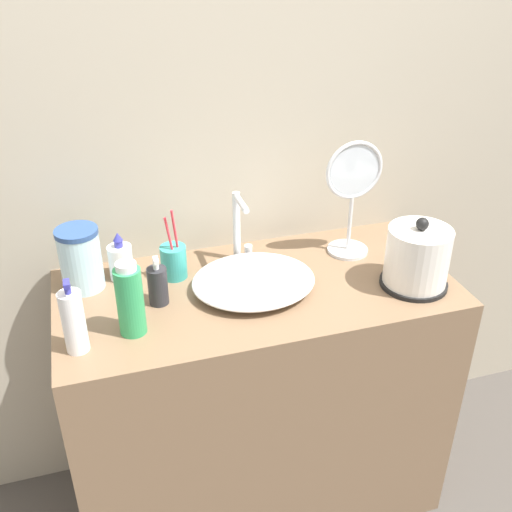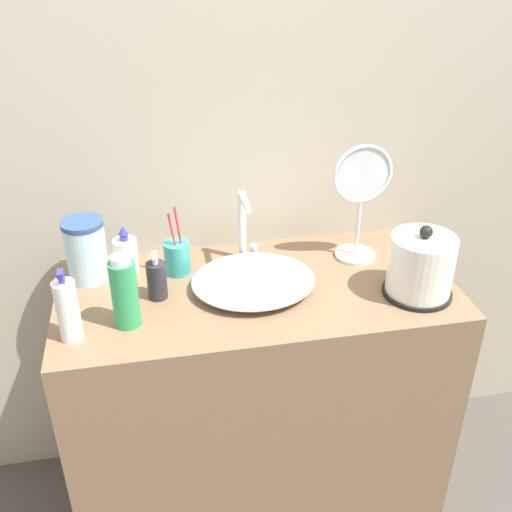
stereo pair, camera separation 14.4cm
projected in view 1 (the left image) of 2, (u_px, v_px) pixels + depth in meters
name	position (u px, v px, depth m)	size (l,w,h in m)	color
wall_back	(228.00, 87.00, 1.65)	(6.00, 0.04, 2.60)	#ADA38E
vanity_counter	(257.00, 397.00, 1.86)	(1.10, 0.52, 0.82)	brown
sink_basin	(254.00, 280.00, 1.64)	(0.34, 0.29, 0.05)	white
faucet	(239.00, 226.00, 1.73)	(0.06, 0.12, 0.22)	silver
electric_kettle	(417.00, 260.00, 1.63)	(0.19, 0.19, 0.21)	black
toothbrush_cup	(174.00, 261.00, 1.68)	(0.07, 0.07, 0.22)	teal
lotion_bottle	(74.00, 321.00, 1.38)	(0.05, 0.05, 0.20)	white
shampoo_bottle	(121.00, 261.00, 1.68)	(0.07, 0.07, 0.14)	white
mouthwash_bottle	(130.00, 300.00, 1.44)	(0.07, 0.07, 0.20)	#2D9956
hand_cream_bottle	(158.00, 285.00, 1.57)	(0.05, 0.05, 0.14)	#28282D
vanity_mirror	(352.00, 192.00, 1.74)	(0.18, 0.12, 0.35)	silver
water_pitcher	(81.00, 259.00, 1.62)	(0.11, 0.11, 0.18)	#B2DBEA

